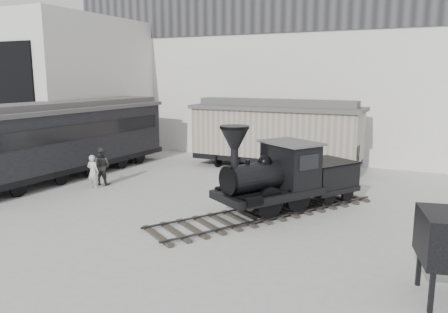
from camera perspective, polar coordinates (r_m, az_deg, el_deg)
The scene contains 8 objects.
ground at distance 15.73m, azimuth -3.55°, elevation -9.59°, with size 90.00×90.00×0.00m, color #9E9E9B.
north_wall at distance 28.82m, azimuth 10.92°, elevation 10.67°, with size 34.00×2.51×11.00m.
west_pavilion at distance 31.50m, azimuth -18.52°, elevation 8.37°, with size 7.00×12.11×9.00m.
locomotive at distance 17.63m, azimuth 7.75°, elevation -3.03°, with size 7.20×9.55×3.52m.
boxcar at distance 25.51m, azimuth 6.75°, elevation 3.11°, with size 9.96×3.22×4.06m.
passenger_coach at distance 24.81m, azimuth -19.76°, elevation 2.22°, with size 3.80×14.19×3.76m.
visitor_a at distance 22.01m, azimuth -16.75°, elevation -1.92°, with size 0.60×0.40×1.65m, color beige.
visitor_b at distance 22.63m, azimuth -15.69°, elevation -1.22°, with size 0.92×0.71×1.89m, color #343435.
Camera 1 is at (7.09, -12.95, 5.43)m, focal length 35.00 mm.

